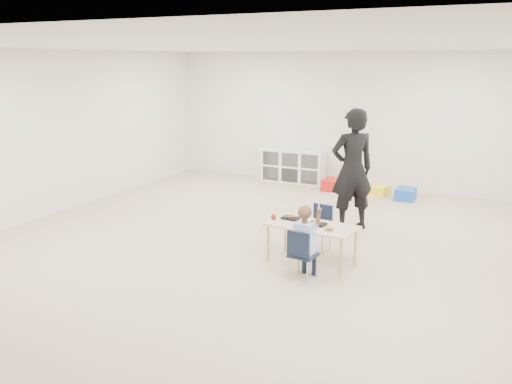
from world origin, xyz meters
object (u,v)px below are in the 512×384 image
at_px(table, 311,244).
at_px(cubby_shelf, 293,166).
at_px(child, 304,240).
at_px(chair_near, 303,254).
at_px(adult, 352,170).

distance_m(table, cubby_shelf, 4.94).
bearing_deg(child, cubby_shelf, 120.11).
relative_size(table, chair_near, 1.91).
height_order(child, cubby_shelf, child).
bearing_deg(cubby_shelf, child, -66.62).
distance_m(chair_near, child, 0.18).
relative_size(cubby_shelf, adult, 0.73).
relative_size(child, adult, 0.53).
xyz_separation_m(table, child, (0.09, -0.53, 0.23)).
bearing_deg(adult, chair_near, 51.29).
distance_m(child, cubby_shelf, 5.46).
bearing_deg(table, child, -73.65).
distance_m(table, adult, 1.86).
relative_size(chair_near, adult, 0.34).
distance_m(chair_near, adult, 2.35).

